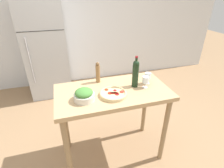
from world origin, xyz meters
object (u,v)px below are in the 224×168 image
salad_bowl (84,95)px  wine_bottle (136,73)px  wine_glass_far (148,76)px  wine_glass_near (146,80)px  homemade_pizza (113,94)px  refrigerator (46,49)px  pepper_mill (98,73)px

salad_bowl → wine_bottle: bearing=11.3°
wine_bottle → wine_glass_far: bearing=7.5°
wine_bottle → wine_glass_far: (0.16, 0.02, -0.07)m
wine_glass_near → homemade_pizza: wine_glass_near is taller
refrigerator → homemade_pizza: (0.72, -1.95, 0.06)m
refrigerator → salad_bowl: 2.00m
salad_bowl → homemade_pizza: 0.29m
wine_glass_near → homemade_pizza: (-0.38, -0.06, -0.07)m
wine_bottle → homemade_pizza: size_ratio=1.27×
wine_bottle → wine_glass_near: (0.10, -0.06, -0.07)m
wine_bottle → salad_bowl: size_ratio=1.70×
refrigerator → wine_glass_far: 2.16m
refrigerator → salad_bowl: size_ratio=8.81×
salad_bowl → homemade_pizza: size_ratio=0.75×
salad_bowl → wine_glass_far: bearing=10.5°
refrigerator → wine_glass_near: 2.19m
wine_bottle → wine_glass_near: wine_bottle is taller
wine_glass_far → refrigerator: bearing=122.6°
refrigerator → wine_bottle: 2.10m
wine_glass_near → wine_glass_far: bearing=50.8°
wine_glass_near → salad_bowl: bearing=-175.1°
refrigerator → salad_bowl: refrigerator is taller
homemade_pizza → wine_bottle: bearing=22.3°
homemade_pizza → refrigerator: bearing=110.2°
wine_bottle → pepper_mill: 0.42m
refrigerator → pepper_mill: bearing=-68.6°
wine_glass_near → wine_glass_far: same height
homemade_pizza → salad_bowl: bearing=179.7°
refrigerator → salad_bowl: (0.43, -1.95, 0.10)m
pepper_mill → salad_bowl: size_ratio=1.20×
wine_glass_near → salad_bowl: 0.67m
pepper_mill → salad_bowl: 0.39m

